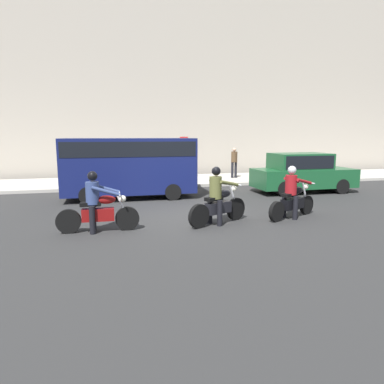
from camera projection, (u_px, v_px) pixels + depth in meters
name	position (u px, v px, depth m)	size (l,w,h in m)	color
ground_plane	(189.00, 216.00, 10.86)	(80.00, 80.00, 0.00)	#2A2A2A
sidewalk_slab	(154.00, 181.00, 18.51)	(40.00, 4.40, 0.14)	#A8A399
building_facade	(144.00, 54.00, 20.61)	(40.00, 1.40, 14.50)	#A89E8E
motorcycle_with_rider_olive	(218.00, 201.00, 9.76)	(1.96, 1.08, 1.64)	black
motorcycle_with_rider_denim_blue	(97.00, 207.00, 8.97)	(2.11, 0.70, 1.59)	black
motorcycle_with_rider_crimson	(292.00, 197.00, 10.49)	(1.99, 1.10, 1.59)	black
parked_van_navy	(129.00, 164.00, 13.74)	(5.12, 1.96, 2.38)	#11194C
parked_sedan_forest_green	(302.00, 172.00, 15.24)	(4.41, 1.82, 1.72)	#164C28
street_sign_post	(184.00, 153.00, 18.73)	(0.44, 0.08, 2.31)	gray
pedestrian_bystander	(234.00, 160.00, 19.33)	(0.34, 0.34, 1.67)	black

